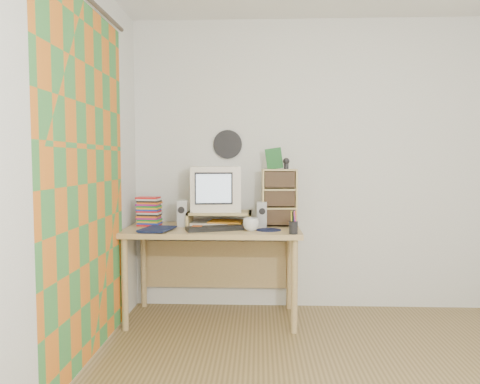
# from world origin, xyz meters

# --- Properties ---
(back_wall) EXTENTS (3.50, 0.00, 3.50)m
(back_wall) POSITION_xyz_m (0.00, 1.75, 1.25)
(back_wall) COLOR white
(back_wall) RESTS_ON floor
(left_wall) EXTENTS (0.00, 3.50, 3.50)m
(left_wall) POSITION_xyz_m (-1.75, 0.00, 1.25)
(left_wall) COLOR white
(left_wall) RESTS_ON floor
(curtain) EXTENTS (0.00, 2.20, 2.20)m
(curtain) POSITION_xyz_m (-1.71, 0.48, 1.15)
(curtain) COLOR orange
(curtain) RESTS_ON left_wall
(wall_disc) EXTENTS (0.25, 0.02, 0.25)m
(wall_disc) POSITION_xyz_m (-0.93, 1.73, 1.43)
(wall_disc) COLOR black
(wall_disc) RESTS_ON back_wall
(desk) EXTENTS (1.40, 0.70, 0.75)m
(desk) POSITION_xyz_m (-1.03, 1.44, 0.62)
(desk) COLOR tan
(desk) RESTS_ON floor
(monitor_riser) EXTENTS (0.52, 0.30, 0.12)m
(monitor_riser) POSITION_xyz_m (-0.98, 1.48, 0.84)
(monitor_riser) COLOR tan
(monitor_riser) RESTS_ON desk
(crt_monitor) EXTENTS (0.44, 0.44, 0.37)m
(crt_monitor) POSITION_xyz_m (-1.02, 1.53, 1.06)
(crt_monitor) COLOR silver
(crt_monitor) RESTS_ON monitor_riser
(speaker_left) EXTENTS (0.09, 0.09, 0.22)m
(speaker_left) POSITION_xyz_m (-1.28, 1.43, 0.86)
(speaker_left) COLOR #A5A6AA
(speaker_left) RESTS_ON desk
(speaker_right) EXTENTS (0.08, 0.08, 0.21)m
(speaker_right) POSITION_xyz_m (-0.63, 1.42, 0.85)
(speaker_right) COLOR #A5A6AA
(speaker_right) RESTS_ON desk
(keyboard) EXTENTS (0.46, 0.28, 0.03)m
(keyboard) POSITION_xyz_m (-1.00, 1.24, 0.76)
(keyboard) COLOR black
(keyboard) RESTS_ON desk
(dvd_stack) EXTENTS (0.19, 0.15, 0.25)m
(dvd_stack) POSITION_xyz_m (-1.57, 1.47, 0.88)
(dvd_stack) COLOR brown
(dvd_stack) RESTS_ON desk
(cd_rack) EXTENTS (0.29, 0.16, 0.47)m
(cd_rack) POSITION_xyz_m (-0.49, 1.48, 0.99)
(cd_rack) COLOR tan
(cd_rack) RESTS_ON desk
(mug) EXTENTS (0.16, 0.16, 0.10)m
(mug) POSITION_xyz_m (-0.72, 1.22, 0.80)
(mug) COLOR silver
(mug) RESTS_ON desk
(diary) EXTENTS (0.29, 0.24, 0.05)m
(diary) POSITION_xyz_m (-1.54, 1.21, 0.78)
(diary) COLOR #10193E
(diary) RESTS_ON desk
(mousepad) EXTENTS (0.22, 0.22, 0.00)m
(mousepad) POSITION_xyz_m (-0.58, 1.26, 0.75)
(mousepad) COLOR black
(mousepad) RESTS_ON desk
(pen_cup) EXTENTS (0.07, 0.07, 0.13)m
(pen_cup) POSITION_xyz_m (-0.40, 1.08, 0.82)
(pen_cup) COLOR black
(pen_cup) RESTS_ON desk
(papers) EXTENTS (0.35, 0.27, 0.04)m
(papers) POSITION_xyz_m (-1.00, 1.50, 0.77)
(papers) COLOR silver
(papers) RESTS_ON desk
(red_box) EXTENTS (0.08, 0.05, 0.04)m
(red_box) POSITION_xyz_m (-1.13, 1.22, 0.77)
(red_box) COLOR #AC4012
(red_box) RESTS_ON desk
(game_box) EXTENTS (0.13, 0.04, 0.17)m
(game_box) POSITION_xyz_m (-0.53, 1.50, 1.31)
(game_box) COLOR #195922
(game_box) RESTS_ON cd_rack
(webcam) EXTENTS (0.06, 0.06, 0.09)m
(webcam) POSITION_xyz_m (-0.44, 1.44, 1.27)
(webcam) COLOR black
(webcam) RESTS_ON cd_rack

